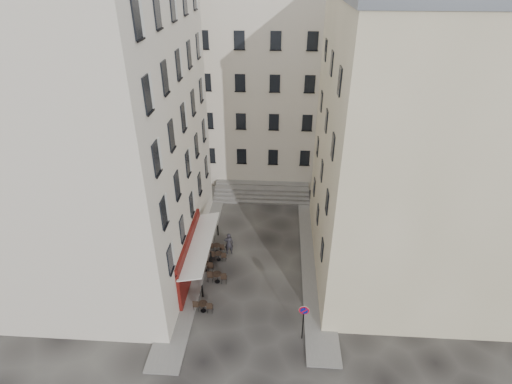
# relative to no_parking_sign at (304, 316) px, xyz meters

# --- Properties ---
(ground) EXTENTS (90.00, 90.00, 0.00)m
(ground) POSITION_rel_no_parking_sign_xyz_m (-3.30, 4.04, -1.86)
(ground) COLOR black
(ground) RESTS_ON ground
(sidewalk_left) EXTENTS (2.00, 22.00, 0.12)m
(sidewalk_left) POSITION_rel_no_parking_sign_xyz_m (-7.80, 8.04, -1.80)
(sidewalk_left) COLOR slate
(sidewalk_left) RESTS_ON ground
(sidewalk_right) EXTENTS (2.00, 18.00, 0.12)m
(sidewalk_right) POSITION_rel_no_parking_sign_xyz_m (1.20, 7.04, -1.80)
(sidewalk_right) COLOR slate
(sidewalk_right) RESTS_ON ground
(building_left) EXTENTS (12.20, 16.20, 20.60)m
(building_left) POSITION_rel_no_parking_sign_xyz_m (-13.80, 7.04, 8.44)
(building_left) COLOR beige
(building_left) RESTS_ON ground
(building_right) EXTENTS (12.20, 14.20, 18.60)m
(building_right) POSITION_rel_no_parking_sign_xyz_m (7.20, 7.54, 7.45)
(building_right) COLOR #BEB28D
(building_right) RESTS_ON ground
(building_back) EXTENTS (18.20, 10.20, 18.60)m
(building_back) POSITION_rel_no_parking_sign_xyz_m (-4.30, 23.04, 7.45)
(building_back) COLOR beige
(building_back) RESTS_ON ground
(cafe_storefront) EXTENTS (1.74, 7.30, 3.50)m
(cafe_storefront) POSITION_rel_no_parking_sign_xyz_m (-7.62, 5.04, 0.01)
(cafe_storefront) COLOR #47100A
(cafe_storefront) RESTS_ON ground
(stone_steps) EXTENTS (9.00, 3.15, 0.80)m
(stone_steps) POSITION_rel_no_parking_sign_xyz_m (-3.30, 16.61, -1.46)
(stone_steps) COLOR #5F5C5A
(stone_steps) RESTS_ON ground
(bollard_near) EXTENTS (0.12, 0.12, 0.98)m
(bollard_near) POSITION_rel_no_parking_sign_xyz_m (-6.55, 3.04, -1.34)
(bollard_near) COLOR black
(bollard_near) RESTS_ON ground
(bollard_mid) EXTENTS (0.12, 0.12, 0.98)m
(bollard_mid) POSITION_rel_no_parking_sign_xyz_m (-6.55, 6.54, -1.34)
(bollard_mid) COLOR black
(bollard_mid) RESTS_ON ground
(bollard_far) EXTENTS (0.12, 0.12, 0.98)m
(bollard_far) POSITION_rel_no_parking_sign_xyz_m (-6.55, 10.04, -1.34)
(bollard_far) COLOR black
(bollard_far) RESTS_ON ground
(no_parking_sign) EXTENTS (0.60, 0.11, 2.63)m
(no_parking_sign) POSITION_rel_no_parking_sign_xyz_m (0.00, 0.00, 0.00)
(no_parking_sign) COLOR black
(no_parking_sign) RESTS_ON ground
(bistro_table_a) EXTENTS (1.27, 0.60, 0.90)m
(bistro_table_a) POSITION_rel_no_parking_sign_xyz_m (-6.28, 1.77, -1.41)
(bistro_table_a) COLOR black
(bistro_table_a) RESTS_ON ground
(bistro_table_b) EXTENTS (1.38, 0.65, 0.97)m
(bistro_table_b) POSITION_rel_no_parking_sign_xyz_m (-5.78, 4.51, -1.37)
(bistro_table_b) COLOR black
(bistro_table_b) RESTS_ON ground
(bistro_table_c) EXTENTS (1.38, 0.65, 0.97)m
(bistro_table_c) POSITION_rel_no_parking_sign_xyz_m (-6.90, 5.61, -1.37)
(bistro_table_c) COLOR black
(bistro_table_c) RESTS_ON ground
(bistro_table_d) EXTENTS (1.20, 0.56, 0.84)m
(bistro_table_d) POSITION_rel_no_parking_sign_xyz_m (-6.04, 6.88, -1.43)
(bistro_table_d) COLOR black
(bistro_table_d) RESTS_ON ground
(bistro_table_e) EXTENTS (1.21, 0.57, 0.85)m
(bistro_table_e) POSITION_rel_no_parking_sign_xyz_m (-6.30, 7.85, -1.43)
(bistro_table_e) COLOR black
(bistro_table_e) RESTS_ON ground
(pedestrian) EXTENTS (0.76, 0.58, 1.87)m
(pedestrian) POSITION_rel_no_parking_sign_xyz_m (-5.34, 7.74, -0.93)
(pedestrian) COLOR #242228
(pedestrian) RESTS_ON ground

